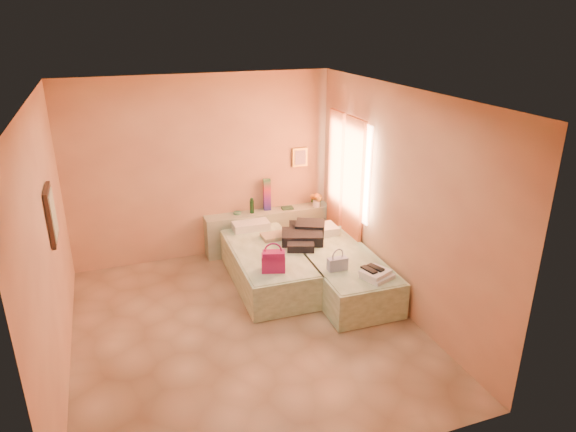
% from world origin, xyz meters
% --- Properties ---
extents(ground, '(4.50, 4.50, 0.00)m').
position_xyz_m(ground, '(0.00, 0.00, 0.00)').
color(ground, tan).
rests_on(ground, ground).
extents(room_walls, '(4.02, 4.51, 2.81)m').
position_xyz_m(room_walls, '(0.21, 0.57, 1.79)').
color(room_walls, tan).
rests_on(room_walls, ground).
extents(headboard_ledge, '(2.05, 0.30, 0.65)m').
position_xyz_m(headboard_ledge, '(0.98, 2.10, 0.33)').
color(headboard_ledge, '#97A385').
rests_on(headboard_ledge, ground).
extents(bed_left, '(0.94, 2.02, 0.50)m').
position_xyz_m(bed_left, '(0.60, 1.05, 0.25)').
color(bed_left, beige).
rests_on(bed_left, ground).
extents(bed_right, '(0.94, 2.02, 0.50)m').
position_xyz_m(bed_right, '(1.50, 0.50, 0.25)').
color(bed_right, beige).
rests_on(bed_right, ground).
extents(water_bottle, '(0.08, 0.08, 0.24)m').
position_xyz_m(water_bottle, '(0.71, 2.11, 0.77)').
color(water_bottle, '#163E22').
rests_on(water_bottle, headboard_ledge).
extents(rainbow_box, '(0.13, 0.13, 0.50)m').
position_xyz_m(rainbow_box, '(0.98, 2.17, 0.90)').
color(rainbow_box, '#A11355').
rests_on(rainbow_box, headboard_ledge).
extents(small_dish, '(0.16, 0.16, 0.03)m').
position_xyz_m(small_dish, '(0.48, 2.14, 0.67)').
color(small_dish, '#488561').
rests_on(small_dish, headboard_ledge).
extents(green_book, '(0.19, 0.14, 0.03)m').
position_xyz_m(green_book, '(1.29, 2.09, 0.67)').
color(green_book, '#264732').
rests_on(green_book, headboard_ledge).
extents(flower_vase, '(0.24, 0.24, 0.27)m').
position_xyz_m(flower_vase, '(1.77, 2.02, 0.78)').
color(flower_vase, white).
rests_on(flower_vase, headboard_ledge).
extents(magenta_handbag, '(0.34, 0.25, 0.28)m').
position_xyz_m(magenta_handbag, '(0.49, 0.40, 0.64)').
color(magenta_handbag, '#A11355').
rests_on(magenta_handbag, bed_left).
extents(khaki_garment, '(0.34, 0.28, 0.06)m').
position_xyz_m(khaki_garment, '(0.82, 1.38, 0.53)').
color(khaki_garment, tan).
rests_on(khaki_garment, bed_left).
extents(clothes_pile, '(0.83, 0.83, 0.19)m').
position_xyz_m(clothes_pile, '(1.22, 1.12, 0.60)').
color(clothes_pile, black).
rests_on(clothes_pile, bed_right).
extents(blue_handbag, '(0.26, 0.11, 0.17)m').
position_xyz_m(blue_handbag, '(1.27, 0.15, 0.58)').
color(blue_handbag, '#384886').
rests_on(blue_handbag, bed_right).
extents(towel_stack, '(0.44, 0.41, 0.10)m').
position_xyz_m(towel_stack, '(1.65, -0.23, 0.55)').
color(towel_stack, white).
rests_on(towel_stack, bed_right).
extents(sandal_pair, '(0.22, 0.26, 0.02)m').
position_xyz_m(sandal_pair, '(1.60, -0.18, 0.61)').
color(sandal_pair, black).
rests_on(sandal_pair, towel_stack).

